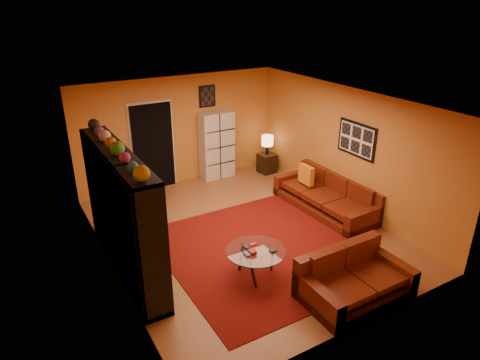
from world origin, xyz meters
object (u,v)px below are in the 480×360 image
coffee_table (256,253)px  side_table (267,163)px  tv (125,214)px  storage_cabinet (217,145)px  table_lamp (267,141)px  entertainment_unit (122,213)px  sofa (329,196)px  loveseat (352,278)px  bowl_chair (138,193)px

coffee_table → side_table: bearing=54.1°
tv → storage_cabinet: bearing=-48.3°
tv → table_lamp: size_ratio=2.02×
entertainment_unit → table_lamp: bearing=28.6°
storage_cabinet → side_table: (1.26, -0.39, -0.59)m
tv → table_lamp: bearing=-61.4°
sofa → side_table: (-0.00, 2.41, -0.03)m
side_table → storage_cabinet: bearing=162.6°
side_table → table_lamp: table_lamp is taller
tv → sofa: tv is taller
loveseat → side_table: size_ratio=3.33×
sofa → side_table: bearing=88.2°
entertainment_unit → coffee_table: size_ratio=3.04×
tv → loveseat: bearing=-131.8°
loveseat → coffee_table: (-1.03, 1.12, 0.17)m
tv → loveseat: (2.73, -2.44, -0.73)m
storage_cabinet → tv: bearing=-139.8°
entertainment_unit → storage_cabinet: bearing=41.5°
sofa → bowl_chair: size_ratio=3.95×
tv → entertainment_unit: bearing=117.1°
coffee_table → side_table: 4.57m
entertainment_unit → bowl_chair: size_ratio=4.82×
coffee_table → bowl_chair: bearing=103.2°
coffee_table → bowl_chair: size_ratio=1.59×
sofa → bowl_chair: 4.16m
entertainment_unit → sofa: (4.42, -0.00, -0.77)m
loveseat → table_lamp: bearing=-18.8°
sofa → loveseat: size_ratio=1.47×
coffee_table → tv: bearing=142.1°
side_table → loveseat: bearing=-108.8°
tv → table_lamp: tv is taller
storage_cabinet → bowl_chair: bearing=-167.4°
loveseat → storage_cabinet: bearing=-4.2°
sofa → side_table: 2.41m
coffee_table → storage_cabinet: bearing=70.9°
loveseat → side_table: (1.64, 4.82, -0.03)m
sofa → storage_cabinet: 3.12m
tv → sofa: (4.37, -0.03, -0.73)m
entertainment_unit → bowl_chair: (0.91, 2.24, -0.78)m
coffee_table → bowl_chair: bowl_chair is taller
coffee_table → table_lamp: size_ratio=1.99×
table_lamp → sofa: bearing=-90.0°
entertainment_unit → bowl_chair: 2.54m
storage_cabinet → table_lamp: (1.26, -0.39, 0.01)m
bowl_chair → table_lamp: size_ratio=1.25×
bowl_chair → tv: bearing=-111.4°
tv → storage_cabinet: 4.17m
loveseat → storage_cabinet: (0.38, 5.21, 0.56)m
sofa → loveseat: bearing=-126.0°
tv → coffee_table: bearing=-127.9°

